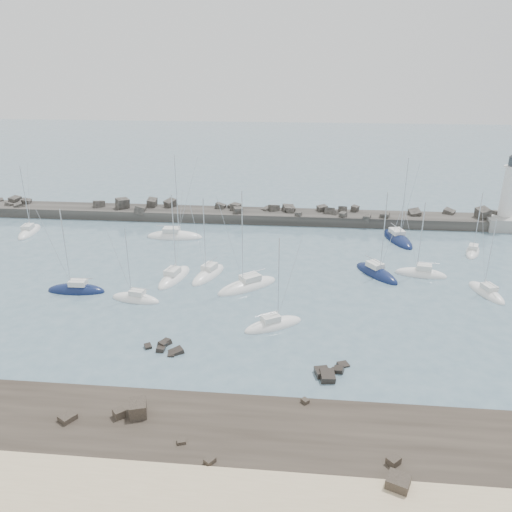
{
  "coord_description": "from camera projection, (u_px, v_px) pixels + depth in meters",
  "views": [
    {
      "loc": [
        10.25,
        -53.43,
        28.82
      ],
      "look_at": [
        3.87,
        12.0,
        2.88
      ],
      "focal_mm": 35.0,
      "sensor_mm": 36.0,
      "label": 1
    }
  ],
  "objects": [
    {
      "name": "ground",
      "position": [
        215.0,
        313.0,
        60.96
      ],
      "size": [
        400.0,
        400.0,
        0.0
      ],
      "primitive_type": "plane",
      "color": "slate",
      "rests_on": "ground"
    },
    {
      "name": "rock_shelf",
      "position": [
        166.0,
        439.0,
        40.62
      ],
      "size": [
        140.0,
        12.0,
        1.93
      ],
      "color": "black",
      "rests_on": "ground"
    },
    {
      "name": "rock_cluster_near",
      "position": [
        167.0,
        349.0,
        53.16
      ],
      "size": [
        4.78,
        3.25,
        1.3
      ],
      "color": "black",
      "rests_on": "ground"
    },
    {
      "name": "rock_cluster_far",
      "position": [
        329.0,
        375.0,
        48.76
      ],
      "size": [
        3.71,
        4.1,
        1.57
      ],
      "color": "black",
      "rests_on": "ground"
    },
    {
      "name": "breakwater",
      "position": [
        211.0,
        217.0,
        96.72
      ],
      "size": [
        115.0,
        7.13,
        5.3
      ],
      "color": "#2E2C29",
      "rests_on": "ground"
    },
    {
      "name": "lighthouse",
      "position": [
        505.0,
        211.0,
        90.77
      ],
      "size": [
        7.0,
        7.0,
        14.6
      ],
      "color": "gray",
      "rests_on": "ground"
    },
    {
      "name": "sailboat_1",
      "position": [
        29.0,
        232.0,
        88.9
      ],
      "size": [
        3.44,
        8.3,
        12.84
      ],
      "color": "white",
      "rests_on": "ground"
    },
    {
      "name": "sailboat_2",
      "position": [
        76.0,
        290.0,
        66.47
      ],
      "size": [
        7.81,
        2.56,
        12.42
      ],
      "color": "#101C44",
      "rests_on": "ground"
    },
    {
      "name": "sailboat_3",
      "position": [
        174.0,
        278.0,
        70.32
      ],
      "size": [
        4.39,
        8.56,
        13.08
      ],
      "color": "white",
      "rests_on": "ground"
    },
    {
      "name": "sailboat_4",
      "position": [
        175.0,
        237.0,
        86.62
      ],
      "size": [
        9.87,
        3.33,
        15.41
      ],
      "color": "white",
      "rests_on": "ground"
    },
    {
      "name": "sailboat_5",
      "position": [
        136.0,
        299.0,
        64.07
      ],
      "size": [
        6.86,
        3.17,
        10.64
      ],
      "color": "white",
      "rests_on": "ground"
    },
    {
      "name": "sailboat_6",
      "position": [
        208.0,
        275.0,
        71.2
      ],
      "size": [
        5.01,
        8.23,
        12.63
      ],
      "color": "white",
      "rests_on": "ground"
    },
    {
      "name": "sailboat_7",
      "position": [
        273.0,
        325.0,
        57.76
      ],
      "size": [
        7.46,
        5.71,
        11.69
      ],
      "color": "white",
      "rests_on": "ground"
    },
    {
      "name": "sailboat_8",
      "position": [
        397.0,
        239.0,
        85.35
      ],
      "size": [
        5.44,
        10.21,
        15.37
      ],
      "color": "#101C44",
      "rests_on": "ground"
    },
    {
      "name": "sailboat_9",
      "position": [
        421.0,
        274.0,
        71.46
      ],
      "size": [
        7.52,
        3.5,
        11.72
      ],
      "color": "white",
      "rests_on": "ground"
    },
    {
      "name": "sailboat_10",
      "position": [
        486.0,
        293.0,
        65.79
      ],
      "size": [
        4.26,
        7.27,
        11.09
      ],
      "color": "white",
      "rests_on": "ground"
    },
    {
      "name": "sailboat_12",
      "position": [
        473.0,
        252.0,
        79.68
      ],
      "size": [
        4.31,
        6.85,
        10.59
      ],
      "color": "white",
      "rests_on": "ground"
    },
    {
      "name": "sailboat_13",
      "position": [
        248.0,
        286.0,
        67.64
      ],
      "size": [
        8.93,
        8.13,
        14.6
      ],
      "color": "white",
      "rests_on": "ground"
    },
    {
      "name": "sailboat_14",
      "position": [
        376.0,
        274.0,
        71.67
      ],
      "size": [
        6.8,
        8.42,
        13.39
      ],
      "color": "#101C44",
      "rests_on": "ground"
    }
  ]
}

